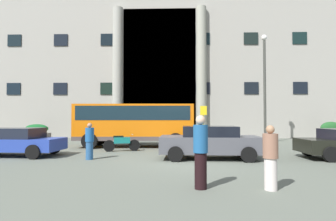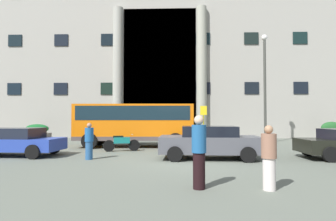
% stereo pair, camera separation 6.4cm
% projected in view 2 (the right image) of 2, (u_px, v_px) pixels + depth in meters
% --- Properties ---
extents(ground_plane, '(80.00, 64.00, 0.12)m').
position_uv_depth(ground_plane, '(182.00, 162.00, 11.11)').
color(ground_plane, '#5A6055').
extents(office_building_facade, '(37.22, 9.71, 20.02)m').
position_uv_depth(office_building_facade, '(179.00, 40.00, 28.86)').
color(office_building_facade, gray).
rests_on(office_building_facade, ground_plane).
extents(orange_minibus, '(7.08, 2.76, 2.58)m').
position_uv_depth(orange_minibus, '(135.00, 121.00, 16.74)').
color(orange_minibus, orange).
rests_on(orange_minibus, ground_plane).
extents(bus_stop_sign, '(0.44, 0.08, 2.56)m').
position_uv_depth(bus_stop_sign, '(204.00, 121.00, 18.12)').
color(bus_stop_sign, olive).
rests_on(bus_stop_sign, ground_plane).
extents(hedge_planter_entrance_left, '(1.40, 0.75, 1.48)m').
position_uv_depth(hedge_planter_entrance_left, '(182.00, 131.00, 21.63)').
color(hedge_planter_entrance_left, gray).
rests_on(hedge_planter_entrance_left, ground_plane).
extents(hedge_planter_west, '(2.00, 0.95, 1.27)m').
position_uv_depth(hedge_planter_west, '(37.00, 132.00, 22.27)').
color(hedge_planter_west, slate).
rests_on(hedge_planter_west, ground_plane).
extents(hedge_planter_entrance_right, '(1.67, 0.82, 1.48)m').
position_uv_depth(hedge_planter_entrance_right, '(331.00, 131.00, 21.49)').
color(hedge_planter_entrance_right, '#66615E').
rests_on(hedge_planter_entrance_right, ground_plane).
extents(white_taxi_kerbside, '(4.28, 2.17, 1.40)m').
position_uv_depth(white_taxi_kerbside, '(209.00, 142.00, 11.73)').
color(white_taxi_kerbside, '#494A50').
rests_on(white_taxi_kerbside, ground_plane).
extents(parked_hatchback_near, '(4.44, 2.15, 1.29)m').
position_uv_depth(parked_hatchback_near, '(13.00, 141.00, 12.60)').
color(parked_hatchback_near, '#243C9A').
rests_on(parked_hatchback_near, ground_plane).
extents(scooter_by_planter, '(2.08, 0.55, 0.89)m').
position_uv_depth(scooter_by_planter, '(32.00, 142.00, 14.61)').
color(scooter_by_planter, black).
rests_on(scooter_by_planter, ground_plane).
extents(motorcycle_far_end, '(1.87, 0.74, 0.89)m').
position_uv_depth(motorcycle_far_end, '(121.00, 143.00, 14.38)').
color(motorcycle_far_end, black).
rests_on(motorcycle_far_end, ground_plane).
extents(pedestrian_woman_dark_dress, '(0.36, 0.36, 1.80)m').
position_uv_depth(pedestrian_woman_dark_dress, '(199.00, 151.00, 6.71)').
color(pedestrian_woman_dark_dress, black).
rests_on(pedestrian_woman_dark_dress, ground_plane).
extents(pedestrian_woman_with_bag, '(0.36, 0.36, 1.54)m').
position_uv_depth(pedestrian_woman_with_bag, '(89.00, 141.00, 11.52)').
color(pedestrian_woman_with_bag, '#244D7F').
rests_on(pedestrian_woman_with_bag, ground_plane).
extents(pedestrian_man_crossing, '(0.36, 0.36, 1.56)m').
position_uv_depth(pedestrian_man_crossing, '(269.00, 158.00, 6.59)').
color(pedestrian_man_crossing, beige).
rests_on(pedestrian_man_crossing, ground_plane).
extents(lamppost_plaza_centre, '(0.40, 0.40, 7.65)m').
position_uv_depth(lamppost_plaza_centre, '(265.00, 80.00, 19.21)').
color(lamppost_plaza_centre, '#393A35').
rests_on(lamppost_plaza_centre, ground_plane).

